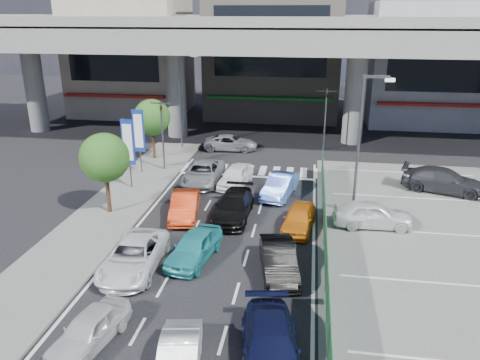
% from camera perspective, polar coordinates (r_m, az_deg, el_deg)
% --- Properties ---
extents(ground, '(120.00, 120.00, 0.00)m').
position_cam_1_polar(ground, '(22.95, -3.27, -9.17)').
color(ground, black).
rests_on(ground, ground).
extents(parking_lot, '(12.00, 28.00, 0.06)m').
position_cam_1_polar(parking_lot, '(25.18, 23.36, -8.05)').
color(parking_lot, '#585856').
rests_on(parking_lot, ground).
extents(sidewalk_left, '(4.00, 30.00, 0.12)m').
position_cam_1_polar(sidewalk_left, '(28.41, -15.55, -3.81)').
color(sidewalk_left, '#585856').
rests_on(sidewalk_left, ground).
extents(fence_run, '(0.16, 22.00, 1.80)m').
position_cam_1_polar(fence_run, '(23.02, 10.33, -6.86)').
color(fence_run, '#1F5B2F').
rests_on(fence_run, ground).
extents(expressway, '(64.00, 14.00, 10.75)m').
position_cam_1_polar(expressway, '(41.86, 2.94, 16.68)').
color(expressway, slate).
rests_on(expressway, ground).
extents(building_west, '(12.00, 10.90, 13.00)m').
position_cam_1_polar(building_west, '(55.60, -13.16, 14.68)').
color(building_west, gray).
rests_on(building_west, ground).
extents(building_center, '(14.00, 10.90, 15.00)m').
position_cam_1_polar(building_center, '(52.85, 4.20, 15.96)').
color(building_center, gray).
rests_on(building_center, ground).
extents(building_east, '(12.00, 10.90, 12.00)m').
position_cam_1_polar(building_east, '(53.10, 22.00, 13.01)').
color(building_east, gray).
rests_on(building_east, ground).
extents(traffic_light_left, '(1.60, 1.24, 5.20)m').
position_cam_1_polar(traffic_light_left, '(34.05, -9.54, 7.46)').
color(traffic_light_left, '#595B60').
rests_on(traffic_light_left, ground).
extents(traffic_light_right, '(1.60, 1.24, 5.20)m').
position_cam_1_polar(traffic_light_right, '(39.26, 10.45, 9.05)').
color(traffic_light_right, '#595B60').
rests_on(traffic_light_right, ground).
extents(street_lamp_right, '(1.65, 0.22, 8.00)m').
position_cam_1_polar(street_lamp_right, '(26.51, 14.73, 5.36)').
color(street_lamp_right, '#595B60').
rests_on(street_lamp_right, ground).
extents(street_lamp_left, '(1.65, 0.22, 8.00)m').
position_cam_1_polar(street_lamp_left, '(39.57, -7.10, 10.54)').
color(street_lamp_left, '#595B60').
rests_on(street_lamp_left, ground).
extents(signboard_near, '(0.80, 0.14, 4.70)m').
position_cam_1_polar(signboard_near, '(30.96, -13.47, 4.26)').
color(signboard_near, '#595B60').
rests_on(signboard_near, ground).
extents(signboard_far, '(0.80, 0.14, 4.70)m').
position_cam_1_polar(signboard_far, '(33.79, -12.24, 5.66)').
color(signboard_far, '#595B60').
rests_on(signboard_far, ground).
extents(tree_near, '(2.80, 2.80, 4.80)m').
position_cam_1_polar(tree_near, '(27.28, -16.20, 2.61)').
color(tree_near, '#382314').
rests_on(tree_near, ground).
extents(tree_far, '(2.80, 2.80, 4.80)m').
position_cam_1_polar(tree_far, '(36.99, -10.68, 7.51)').
color(tree_far, '#382314').
rests_on(tree_far, ground).
extents(van_white_back_left, '(2.19, 3.86, 1.24)m').
position_cam_1_polar(van_white_back_left, '(18.03, -17.91, -16.97)').
color(van_white_back_left, silver).
rests_on(van_white_back_left, ground).
extents(minivan_navy_back, '(2.67, 5.00, 1.38)m').
position_cam_1_polar(minivan_navy_back, '(16.45, 3.77, -19.66)').
color(minivan_navy_back, black).
rests_on(minivan_navy_back, ground).
extents(sedan_white_mid_left, '(2.49, 5.06, 1.38)m').
position_cam_1_polar(sedan_white_mid_left, '(21.99, -12.83, -9.02)').
color(sedan_white_mid_left, white).
rests_on(sedan_white_mid_left, ground).
extents(taxi_teal_mid, '(2.35, 4.28, 1.38)m').
position_cam_1_polar(taxi_teal_mid, '(22.33, -5.60, -8.11)').
color(taxi_teal_mid, teal).
rests_on(taxi_teal_mid, ground).
extents(hatch_black_mid_right, '(2.21, 4.39, 1.38)m').
position_cam_1_polar(hatch_black_mid_right, '(21.21, 4.72, -9.70)').
color(hatch_black_mid_right, black).
rests_on(hatch_black_mid_right, ground).
extents(taxi_orange_left, '(2.13, 4.37, 1.38)m').
position_cam_1_polar(taxi_orange_left, '(26.87, -6.75, -3.11)').
color(taxi_orange_left, '#BC3110').
rests_on(taxi_orange_left, ground).
extents(sedan_black_mid, '(2.01, 4.79, 1.38)m').
position_cam_1_polar(sedan_black_mid, '(26.57, -0.81, -3.24)').
color(sedan_black_mid, black).
rests_on(sedan_black_mid, ground).
extents(taxi_orange_right, '(2.01, 3.96, 1.29)m').
position_cam_1_polar(taxi_orange_right, '(25.40, 7.17, -4.65)').
color(taxi_orange_right, orange).
rests_on(taxi_orange_right, ground).
extents(wagon_silver_front_left, '(2.39, 5.01, 1.38)m').
position_cam_1_polar(wagon_silver_front_left, '(32.05, -4.54, 0.84)').
color(wagon_silver_front_left, '#989B9E').
rests_on(wagon_silver_front_left, ground).
extents(sedan_white_front_mid, '(2.24, 4.26, 1.38)m').
position_cam_1_polar(sedan_white_front_mid, '(31.42, -0.55, 0.51)').
color(sedan_white_front_mid, white).
rests_on(sedan_white_front_mid, ground).
extents(kei_truck_front_right, '(2.31, 4.40, 1.38)m').
position_cam_1_polar(kei_truck_front_right, '(29.79, 4.92, -0.68)').
color(kei_truck_front_right, '#5984F4').
rests_on(kei_truck_front_right, ground).
extents(crossing_wagon_silver, '(4.65, 2.35, 1.26)m').
position_cam_1_polar(crossing_wagon_silver, '(39.63, -1.15, 4.57)').
color(crossing_wagon_silver, gray).
rests_on(crossing_wagon_silver, ground).
extents(parked_sedan_white, '(4.32, 1.88, 1.45)m').
position_cam_1_polar(parked_sedan_white, '(26.36, 15.89, -4.02)').
color(parked_sedan_white, silver).
rests_on(parked_sedan_white, parking_lot).
extents(parked_sedan_dgrey, '(5.64, 3.66, 1.52)m').
position_cam_1_polar(parked_sedan_dgrey, '(32.96, 23.61, -0.04)').
color(parked_sedan_dgrey, '#2E2F33').
rests_on(parked_sedan_dgrey, parking_lot).
extents(traffic_cone, '(0.46, 0.46, 0.68)m').
position_cam_1_polar(traffic_cone, '(26.59, 12.18, -4.39)').
color(traffic_cone, '#CE440B').
rests_on(traffic_cone, parking_lot).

